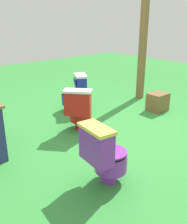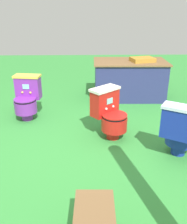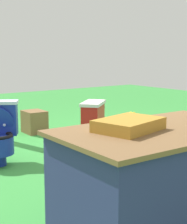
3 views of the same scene
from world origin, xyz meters
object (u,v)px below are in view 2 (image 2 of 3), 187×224
Objects in this scene: toilet_red at (110,113)px; vendor_table at (129,79)px; toilet_purple at (27,97)px; small_crate at (94,223)px; toilet_blue at (180,130)px.

vendor_table is (0.55, 1.70, 0.02)m from toilet_red.
small_crate is (1.06, -2.48, -0.19)m from toilet_purple.
small_crate is (-0.82, -3.48, -0.21)m from vendor_table.
toilet_blue is 1.93× the size of small_crate.
toilet_blue is at bearing 157.38° from toilet_purple.
toilet_purple is 2.50m from toilet_blue.
vendor_table reaches higher than small_crate.
vendor_table is 3.58m from small_crate.
toilet_purple is at bearing -178.71° from toilet_blue.
toilet_purple is at bearing -68.39° from toilet_red.
vendor_table reaches higher than toilet_purple.
vendor_table is at bearing -144.47° from toilet_purple.
toilet_purple is 1.93× the size of small_crate.
toilet_purple is 2.14m from vendor_table.
toilet_purple is at bearing 113.24° from small_crate.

